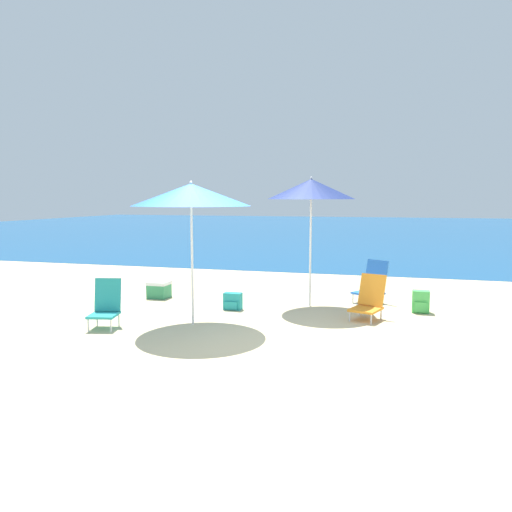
# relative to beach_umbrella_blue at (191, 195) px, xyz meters

# --- Properties ---
(ground_plane) EXTENTS (60.00, 60.00, 0.00)m
(ground_plane) POSITION_rel_beach_umbrella_blue_xyz_m (0.97, -0.45, -2.01)
(ground_plane) COLOR #D1BA89
(sea_water) EXTENTS (60.00, 40.00, 0.01)m
(sea_water) POSITION_rel_beach_umbrella_blue_xyz_m (0.97, 25.74, -2.01)
(sea_water) COLOR navy
(sea_water) RESTS_ON ground
(beach_umbrella_blue) EXTENTS (1.82, 1.82, 2.23)m
(beach_umbrella_blue) POSITION_rel_beach_umbrella_blue_xyz_m (0.00, 0.00, 0.00)
(beach_umbrella_blue) COLOR white
(beach_umbrella_blue) RESTS_ON ground
(beach_umbrella_navy) EXTENTS (1.57, 1.57, 2.35)m
(beach_umbrella_navy) POSITION_rel_beach_umbrella_blue_xyz_m (1.53, 1.84, 0.11)
(beach_umbrella_navy) COLOR white
(beach_umbrella_navy) RESTS_ON ground
(beach_chair_orange) EXTENTS (0.60, 0.72, 0.72)m
(beach_chair_orange) POSITION_rel_beach_umbrella_blue_xyz_m (2.62, 1.13, -1.70)
(beach_chair_orange) COLOR silver
(beach_chair_orange) RESTS_ON ground
(beach_chair_teal) EXTENTS (0.50, 0.56, 0.74)m
(beach_chair_teal) POSITION_rel_beach_umbrella_blue_xyz_m (-1.22, -0.50, -1.66)
(beach_chair_teal) COLOR silver
(beach_chair_teal) RESTS_ON ground
(beach_chair_blue) EXTENTS (0.69, 0.71, 0.80)m
(beach_chair_blue) POSITION_rel_beach_umbrella_blue_xyz_m (2.61, 2.49, -1.65)
(beach_chair_blue) COLOR silver
(beach_chair_blue) RESTS_ON ground
(backpack_teal) EXTENTS (0.31, 0.20, 0.30)m
(backpack_teal) POSITION_rel_beach_umbrella_blue_xyz_m (0.27, 1.16, -1.87)
(backpack_teal) COLOR teal
(backpack_teal) RESTS_ON ground
(backpack_green) EXTENTS (0.28, 0.22, 0.38)m
(backpack_green) POSITION_rel_beach_umbrella_blue_xyz_m (3.46, 1.83, -1.83)
(backpack_green) COLOR #47B756
(backpack_green) RESTS_ON ground
(cooler_box) EXTENTS (0.40, 0.36, 0.33)m
(cooler_box) POSITION_rel_beach_umbrella_blue_xyz_m (-1.47, 1.77, -1.85)
(cooler_box) COLOR #338C59
(cooler_box) RESTS_ON ground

